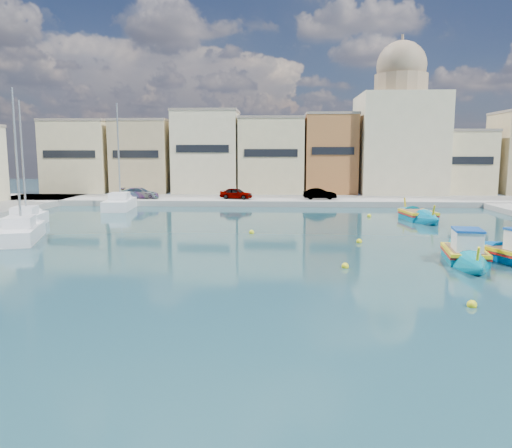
% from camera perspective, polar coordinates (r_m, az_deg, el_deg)
% --- Properties ---
extents(ground, '(160.00, 160.00, 0.00)m').
position_cam_1_polar(ground, '(24.52, 13.71, -5.35)').
color(ground, '#14353E').
rests_on(ground, ground).
extents(north_quay, '(80.00, 8.00, 0.60)m').
position_cam_1_polar(north_quay, '(55.85, 7.52, 2.66)').
color(north_quay, gray).
rests_on(north_quay, ground).
extents(north_townhouses, '(83.20, 7.87, 10.19)m').
position_cam_1_polar(north_townhouses, '(63.78, 13.09, 7.43)').
color(north_townhouses, beige).
rests_on(north_townhouses, ground).
extents(church_block, '(10.00, 10.00, 19.10)m').
position_cam_1_polar(church_block, '(65.13, 16.01, 10.34)').
color(church_block, beige).
rests_on(church_block, ground).
extents(parked_cars, '(23.54, 2.43, 1.20)m').
position_cam_1_polar(parked_cars, '(54.52, -4.59, 3.51)').
color(parked_cars, '#4C1919').
rests_on(parked_cars, north_quay).
extents(luzzu_turquoise_cabin, '(3.24, 8.73, 2.74)m').
position_cam_1_polar(luzzu_turquoise_cabin, '(28.26, 22.74, -3.28)').
color(luzzu_turquoise_cabin, '#008098').
rests_on(luzzu_turquoise_cabin, ground).
extents(luzzu_green, '(3.17, 8.79, 2.71)m').
position_cam_1_polar(luzzu_green, '(43.98, 18.01, 0.82)').
color(luzzu_green, '#007399').
rests_on(luzzu_green, ground).
extents(yacht_north, '(3.30, 8.61, 11.22)m').
position_cam_1_polar(yacht_north, '(53.05, -14.93, 2.32)').
color(yacht_north, white).
rests_on(yacht_north, ground).
extents(yacht_midnorth, '(3.46, 7.52, 10.29)m').
position_cam_1_polar(yacht_midnorth, '(43.50, -24.29, 0.57)').
color(yacht_midnorth, white).
rests_on(yacht_midnorth, ground).
extents(yacht_mid, '(4.54, 8.56, 10.43)m').
position_cam_1_polar(yacht_mid, '(37.16, -24.82, -0.65)').
color(yacht_mid, white).
rests_on(yacht_mid, ground).
extents(mooring_buoys, '(19.21, 26.15, 0.36)m').
position_cam_1_polar(mooring_buoys, '(30.45, 14.77, -2.60)').
color(mooring_buoys, '#F8F51A').
rests_on(mooring_buoys, ground).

